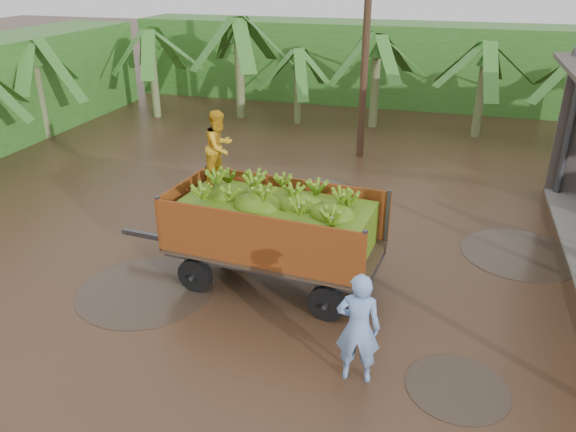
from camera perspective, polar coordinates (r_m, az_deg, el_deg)
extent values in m
plane|color=black|center=(12.72, 4.86, -4.59)|extent=(100.00, 100.00, 0.00)
cube|color=#2D661E|center=(27.58, 7.92, 15.21)|extent=(22.00, 3.00, 3.60)
cube|color=#47474C|center=(12.95, -13.42, -2.07)|extent=(1.69, 0.26, 0.11)
imported|color=gold|center=(11.52, -6.98, 6.96)|extent=(0.75, 0.86, 1.52)
imported|color=#789DDA|center=(8.96, 7.14, -11.22)|extent=(0.74, 0.52, 1.93)
cylinder|color=#47301E|center=(18.81, 8.02, 18.92)|extent=(0.24, 0.24, 8.80)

